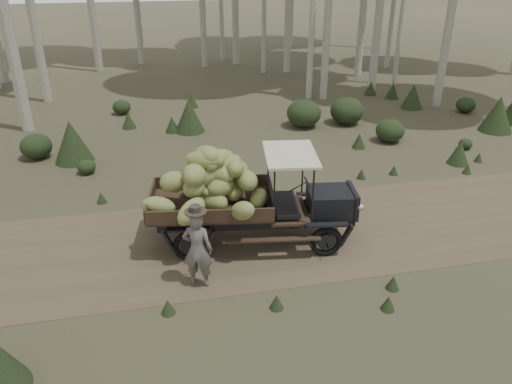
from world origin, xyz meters
The scene contains 5 objects.
ground centered at (0.00, 0.00, 0.00)m, with size 120.00×120.00×0.00m, color #473D2B.
dirt_track centered at (0.00, 0.00, 0.00)m, with size 70.00×4.00×0.01m, color brown.
banana_truck centered at (-2.84, -0.07, 1.35)m, with size 4.87×2.45×2.42m.
farmer centered at (-3.73, -1.48, 0.82)m, with size 0.68×0.57×1.74m.
undergrowth centered at (1.32, 0.37, 0.54)m, with size 20.85×22.39×1.40m.
Camera 1 is at (-4.35, -9.58, 5.94)m, focal length 35.00 mm.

